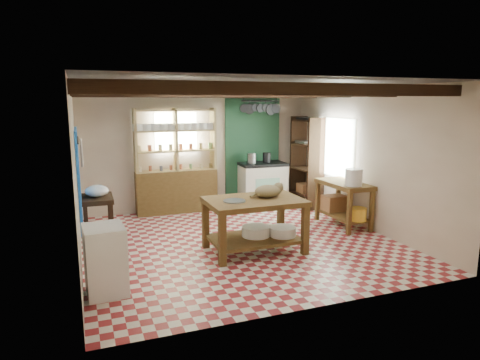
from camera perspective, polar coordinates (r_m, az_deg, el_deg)
name	(u,v)px	position (r m, az deg, el deg)	size (l,w,h in m)	color
floor	(239,242)	(7.30, -0.10, -8.29)	(5.00, 5.00, 0.02)	maroon
ceiling	(239,84)	(6.91, -0.11, 12.64)	(5.00, 5.00, 0.02)	#4B4C50
wall_back	(199,150)	(9.35, -5.52, 4.06)	(5.00, 0.04, 2.60)	beige
wall_front	(319,197)	(4.77, 10.52, -2.31)	(5.00, 0.04, 2.60)	beige
wall_left	(76,175)	(6.55, -21.03, 0.65)	(0.04, 5.00, 2.60)	beige
wall_right	(366,158)	(8.20, 16.50, 2.77)	(0.04, 5.00, 2.60)	beige
ceiling_beams	(239,92)	(6.91, -0.11, 11.65)	(5.00, 3.80, 0.15)	#321E11
blue_wall_patch	(79,178)	(7.47, -20.70, 0.25)	(0.04, 1.40, 1.60)	blue
green_wall_patch	(252,150)	(9.73, 1.67, 4.06)	(1.30, 0.04, 2.30)	#1D492E
window_back	(176,132)	(9.18, -8.56, 6.38)	(0.90, 0.02, 0.80)	silver
window_right	(335,148)	(8.99, 12.59, 4.24)	(0.02, 1.30, 1.20)	silver
utensil_rail	(79,150)	(5.30, -20.73, 3.73)	(0.06, 0.90, 0.28)	black
pot_rack	(260,109)	(9.28, 2.70, 9.50)	(0.86, 0.12, 0.36)	black
shelving_unit	(176,161)	(9.06, -8.54, 2.51)	(1.70, 0.34, 2.20)	tan
tall_rack	(307,162)	(9.61, 8.89, 2.35)	(0.40, 0.86, 2.00)	#321E11
work_table	(254,225)	(6.76, 1.91, -6.03)	(1.48, 0.99, 0.84)	brown
stove	(262,185)	(9.59, 2.98, -0.60)	(1.01, 0.68, 0.99)	#EFE4CF
prep_table	(98,218)	(7.74, -18.35, -4.80)	(0.50, 0.73, 0.74)	#321E11
white_cabinet	(105,260)	(5.58, -17.52, -10.11)	(0.47, 0.57, 0.85)	white
right_counter	(343,204)	(8.33, 13.61, -3.13)	(0.59, 1.18, 0.84)	brown
cat	(268,191)	(6.77, 3.73, -1.48)	(0.43, 0.33, 0.20)	#9A875A
steel_tray	(234,201)	(6.48, -0.75, -2.81)	(0.34, 0.34, 0.02)	#97979E
basin_large	(256,231)	(6.85, 2.13, -6.83)	(0.45, 0.45, 0.16)	white
basin_small	(283,231)	(6.89, 5.71, -6.83)	(0.42, 0.42, 0.15)	white
kettle_left	(252,158)	(9.41, 1.59, 2.91)	(0.19, 0.19, 0.22)	#97979E
kettle_right	(267,158)	(9.53, 3.58, 3.01)	(0.18, 0.18, 0.22)	black
enamel_bowl	(97,191)	(7.63, -18.56, -1.40)	(0.39, 0.39, 0.20)	white
white_bucket	(354,177)	(7.91, 14.92, 0.35)	(0.31, 0.31, 0.31)	white
wicker_basket	(334,203)	(8.58, 12.46, -3.01)	(0.43, 0.34, 0.30)	#8F5F39
yellow_tub	(358,214)	(8.00, 15.41, -4.39)	(0.31, 0.31, 0.23)	gold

